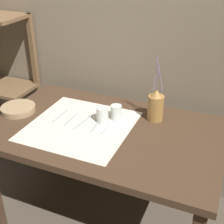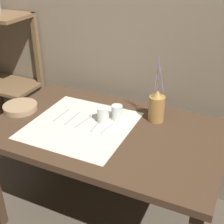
{
  "view_description": "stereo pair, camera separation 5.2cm",
  "coord_description": "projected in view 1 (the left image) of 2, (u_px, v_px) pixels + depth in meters",
  "views": [
    {
      "loc": [
        0.63,
        -1.39,
        1.66
      ],
      "look_at": [
        0.04,
        0.0,
        0.82
      ],
      "focal_mm": 50.0,
      "sensor_mm": 36.0,
      "label": 1
    },
    {
      "loc": [
        0.68,
        -1.37,
        1.66
      ],
      "look_at": [
        0.04,
        0.0,
        0.82
      ],
      "focal_mm": 50.0,
      "sensor_mm": 36.0,
      "label": 2
    }
  ],
  "objects": [
    {
      "name": "ground_plane",
      "position": [
        107.0,
        216.0,
        2.14
      ],
      "size": [
        12.0,
        12.0,
        0.0
      ],
      "primitive_type": "plane",
      "color": "brown"
    },
    {
      "name": "stone_wall_back",
      "position": [
        138.0,
        23.0,
        1.98
      ],
      "size": [
        7.0,
        0.06,
        2.4
      ],
      "color": "#7A6B56",
      "rests_on": "ground_plane"
    },
    {
      "name": "wooden_table",
      "position": [
        106.0,
        141.0,
        1.84
      ],
      "size": [
        1.34,
        0.82,
        0.7
      ],
      "color": "#422D1E",
      "rests_on": "ground_plane"
    },
    {
      "name": "wooden_shelf_unit",
      "position": [
        0.0,
        63.0,
        2.37
      ],
      "size": [
        0.53,
        0.31,
        1.21
      ],
      "color": "brown",
      "rests_on": "ground_plane"
    },
    {
      "name": "linen_cloth",
      "position": [
        80.0,
        126.0,
        1.83
      ],
      "size": [
        0.58,
        0.58,
        0.0
      ],
      "color": "beige",
      "rests_on": "wooden_table"
    },
    {
      "name": "pitcher_with_flowers",
      "position": [
        156.0,
        106.0,
        1.85
      ],
      "size": [
        0.09,
        0.09,
        0.4
      ],
      "color": "olive",
      "rests_on": "wooden_table"
    },
    {
      "name": "wooden_bowl",
      "position": [
        18.0,
        109.0,
        1.98
      ],
      "size": [
        0.22,
        0.22,
        0.04
      ],
      "color": "#9E7F5B",
      "rests_on": "wooden_table"
    },
    {
      "name": "glass_tumbler_near",
      "position": [
        102.0,
        115.0,
        1.84
      ],
      "size": [
        0.07,
        0.07,
        0.09
      ],
      "color": "silver",
      "rests_on": "wooden_table"
    },
    {
      "name": "glass_tumbler_far",
      "position": [
        116.0,
        112.0,
        1.88
      ],
      "size": [
        0.07,
        0.07,
        0.09
      ],
      "color": "silver",
      "rests_on": "wooden_table"
    },
    {
      "name": "fork_inner",
      "position": [
        60.0,
        116.0,
        1.92
      ],
      "size": [
        0.02,
        0.17,
        0.0
      ],
      "color": "#A8A8AD",
      "rests_on": "wooden_table"
    },
    {
      "name": "knife_center",
      "position": [
        72.0,
        119.0,
        1.89
      ],
      "size": [
        0.02,
        0.17,
        0.0
      ],
      "color": "#A8A8AD",
      "rests_on": "wooden_table"
    },
    {
      "name": "spoon_inner",
      "position": [
        88.0,
        118.0,
        1.89
      ],
      "size": [
        0.04,
        0.18,
        0.02
      ],
      "color": "#A8A8AD",
      "rests_on": "wooden_table"
    },
    {
      "name": "spoon_outer",
      "position": [
        100.0,
        120.0,
        1.87
      ],
      "size": [
        0.03,
        0.18,
        0.02
      ],
      "color": "#A8A8AD",
      "rests_on": "wooden_table"
    },
    {
      "name": "fork_outer",
      "position": [
        109.0,
        127.0,
        1.81
      ],
      "size": [
        0.03,
        0.17,
        0.0
      ],
      "color": "#A8A8AD",
      "rests_on": "wooden_table"
    }
  ]
}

